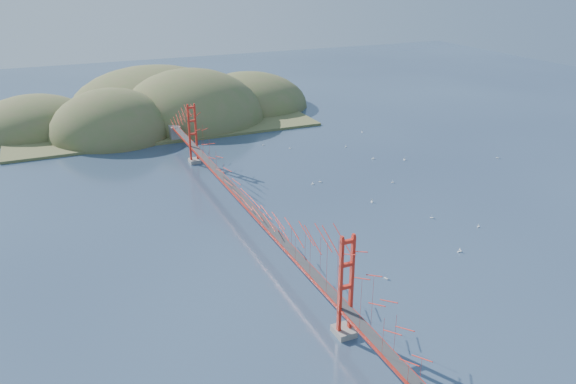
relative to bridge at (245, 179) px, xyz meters
name	(u,v)px	position (x,y,z in m)	size (l,w,h in m)	color
ground	(247,223)	(0.00, -0.18, -7.01)	(320.00, 320.00, 0.00)	#2C3E58
bridge	(245,179)	(0.00, 0.00, 0.00)	(2.20, 94.40, 12.00)	gray
far_headlands	(163,116)	(2.21, 68.33, -7.01)	(84.00, 58.00, 25.00)	brown
sailboat_8	(346,146)	(32.03, 26.42, -6.87)	(0.58, 0.58, 0.62)	white
sailboat_1	(320,181)	(17.74, 10.31, -6.86)	(0.62, 0.62, 0.66)	white
sailboat_17	(373,158)	(33.16, 17.33, -6.86)	(0.56, 0.53, 0.63)	white
sailboat_13	(478,226)	(30.92, -15.61, -6.86)	(0.56, 0.54, 0.63)	white
sailboat_14	(372,201)	(21.41, -1.18, -6.85)	(0.57, 0.63, 0.71)	white
sailboat_6	(432,217)	(26.57, -10.22, -6.86)	(0.61, 0.61, 0.63)	white
sailboat_7	(290,148)	(20.76, 30.30, -6.87)	(0.55, 0.55, 0.58)	white
sailboat_11	(498,157)	(56.34, 7.71, -6.85)	(0.69, 0.69, 0.73)	white
sailboat_9	(404,159)	(38.56, 14.30, -6.85)	(0.59, 0.64, 0.72)	white
sailboat_2	(460,251)	(23.27, -20.66, -6.85)	(0.63, 0.53, 0.72)	white
sailboat_10	(386,278)	(10.26, -22.53, -6.86)	(0.57, 0.57, 0.65)	white
sailboat_12	(263,145)	(16.41, 34.68, -6.86)	(0.59, 0.59, 0.65)	white
sailboat_15	(362,132)	(40.98, 34.70, -6.87)	(0.48, 0.54, 0.62)	white
sailboat_3	(313,184)	(16.04, 9.89, -6.87)	(0.51, 0.42, 0.59)	white
sailboat_16	(393,182)	(29.47, 4.87, -6.87)	(0.56, 0.56, 0.60)	white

